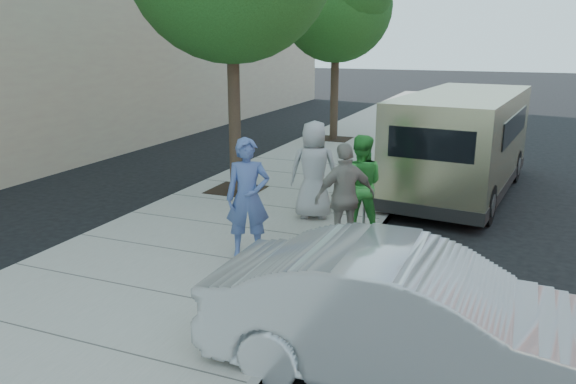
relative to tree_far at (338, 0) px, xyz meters
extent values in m
plane|color=black|center=(2.25, -10.00, -4.88)|extent=(120.00, 120.00, 0.00)
cube|color=gray|center=(1.25, -10.00, -4.81)|extent=(5.00, 60.00, 0.15)
cube|color=gray|center=(3.69, -10.00, -4.81)|extent=(0.12, 60.00, 0.16)
cube|color=black|center=(-0.05, -7.60, -4.73)|extent=(1.20, 1.20, 0.01)
cylinder|color=#38281E|center=(-0.05, -7.60, -2.75)|extent=(0.28, 0.28, 3.96)
cube|color=black|center=(-0.05, 0.00, -4.73)|extent=(1.20, 1.20, 0.01)
cylinder|color=#38281E|center=(-0.05, 0.00, -2.97)|extent=(0.28, 0.28, 3.52)
sphere|color=#204C19|center=(-0.05, 0.00, -0.17)|extent=(3.80, 3.80, 3.80)
cylinder|color=gray|center=(3.50, -9.25, -4.23)|extent=(0.05, 0.05, 1.00)
cube|color=gray|center=(3.50, -9.25, -3.69)|extent=(0.20, 0.12, 0.07)
cube|color=#2D2D30|center=(3.43, -9.23, -3.57)|extent=(0.13, 0.12, 0.20)
cube|color=#2D2D30|center=(3.58, -9.28, -3.57)|extent=(0.13, 0.12, 0.20)
cube|color=tan|center=(4.85, -5.44, -3.56)|extent=(2.84, 6.15, 2.19)
cube|color=tan|center=(5.21, -2.21, -4.10)|extent=(2.08, 0.82, 0.94)
cube|color=black|center=(4.52, -8.41, -3.18)|extent=(1.64, 0.20, 0.61)
cylinder|color=black|center=(4.10, -3.39, -4.47)|extent=(0.38, 0.86, 0.84)
cylinder|color=black|center=(6.03, -3.60, -4.47)|extent=(0.38, 0.86, 0.84)
cylinder|color=black|center=(3.66, -7.40, -4.47)|extent=(0.38, 0.86, 0.84)
cylinder|color=black|center=(5.59, -7.62, -4.47)|extent=(0.38, 0.86, 0.84)
imported|color=#B6BABD|center=(5.19, -13.61, -4.13)|extent=(4.60, 1.65, 1.51)
imported|color=#485F9B|center=(2.06, -11.22, -3.75)|extent=(0.85, 0.74, 1.97)
imported|color=green|center=(3.45, -9.47, -3.81)|extent=(1.03, 0.88, 1.84)
imported|color=#A3A3A6|center=(2.37, -8.91, -3.75)|extent=(1.11, 0.90, 1.96)
imported|color=gray|center=(3.45, -10.39, -3.81)|extent=(1.11, 1.05, 1.84)
camera|label=1|loc=(5.98, -19.11, -1.24)|focal=35.00mm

